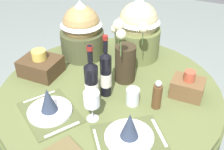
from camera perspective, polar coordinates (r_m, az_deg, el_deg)
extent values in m
cylinder|color=#5B6638|center=(1.68, -0.46, -3.39)|extent=(1.33, 1.33, 0.04)
cylinder|color=#545D33|center=(1.75, -0.44, -6.11)|extent=(1.36, 1.36, 0.17)
cylinder|color=black|center=(1.93, -0.41, -12.02)|extent=(0.12, 0.12, 0.70)
cube|color=#4E562F|center=(1.55, -12.59, -7.50)|extent=(0.43, 0.40, 0.00)
cylinder|color=white|center=(1.54, -12.64, -7.23)|extent=(0.24, 0.24, 0.02)
cone|color=#2D384C|center=(1.49, -13.02, -4.99)|extent=(0.09, 0.09, 0.14)
cube|color=silver|center=(1.66, -14.69, -4.33)|extent=(0.11, 0.17, 0.00)
cube|color=silver|center=(1.43, -10.17, -10.96)|extent=(0.12, 0.17, 0.00)
cube|color=#4E562F|center=(1.38, 3.52, -12.86)|extent=(0.43, 0.41, 0.00)
cylinder|color=white|center=(1.37, 3.54, -12.58)|extent=(0.24, 0.24, 0.02)
cone|color=#2D384C|center=(1.32, 3.66, -10.28)|extent=(0.09, 0.09, 0.14)
cube|color=silver|center=(1.35, -2.97, -13.91)|extent=(0.13, 0.16, 0.00)
cube|color=silver|center=(1.42, 9.66, -11.53)|extent=(0.13, 0.16, 0.00)
cylinder|color=#332819|center=(1.69, 2.73, 2.38)|extent=(0.13, 0.13, 0.24)
sphere|color=beige|center=(1.46, 1.87, 8.37)|extent=(0.05, 0.05, 0.05)
cylinder|color=#4C7038|center=(1.50, 1.81, 5.78)|extent=(0.01, 0.01, 0.12)
sphere|color=beige|center=(1.58, 1.30, 10.27)|extent=(0.07, 0.07, 0.07)
cylinder|color=#4C7038|center=(1.62, 1.26, 7.84)|extent=(0.01, 0.01, 0.10)
sphere|color=beige|center=(1.60, 6.43, 9.67)|extent=(0.06, 0.06, 0.06)
cylinder|color=#4C7038|center=(1.63, 6.28, 7.59)|extent=(0.01, 0.01, 0.09)
sphere|color=beige|center=(1.69, 0.64, 9.50)|extent=(0.05, 0.05, 0.05)
cylinder|color=#4C7038|center=(1.71, 0.63, 8.31)|extent=(0.01, 0.01, 0.05)
cylinder|color=black|center=(1.56, -1.37, -0.21)|extent=(0.06, 0.06, 0.25)
cylinder|color=silver|center=(1.57, -1.36, -0.82)|extent=(0.07, 0.07, 0.09)
cone|color=black|center=(1.48, -1.45, 4.28)|extent=(0.06, 0.06, 0.03)
cylinder|color=black|center=(1.45, -1.48, 6.42)|extent=(0.02, 0.02, 0.10)
cylinder|color=maroon|center=(1.43, -1.50, 7.69)|extent=(0.03, 0.03, 0.02)
cylinder|color=black|center=(1.51, -4.21, -2.08)|extent=(0.08, 0.08, 0.23)
cylinder|color=silver|center=(1.52, -4.18, -2.64)|extent=(0.08, 0.08, 0.08)
cone|color=black|center=(1.44, -4.44, 2.19)|extent=(0.08, 0.08, 0.03)
cylinder|color=black|center=(1.40, -4.55, 4.35)|extent=(0.03, 0.03, 0.09)
cylinder|color=maroon|center=(1.39, -4.61, 5.56)|extent=(0.03, 0.03, 0.02)
cylinder|color=silver|center=(1.48, -3.99, -8.87)|extent=(0.06, 0.06, 0.00)
cylinder|color=silver|center=(1.45, -4.07, -7.52)|extent=(0.01, 0.01, 0.09)
cylinder|color=silver|center=(1.39, -4.21, -4.92)|extent=(0.08, 0.08, 0.08)
cylinder|color=silver|center=(1.54, 4.27, -4.44)|extent=(0.08, 0.08, 0.10)
cylinder|color=brown|center=(1.52, 9.23, -4.45)|extent=(0.05, 0.05, 0.14)
sphere|color=#B7B7BC|center=(1.47, 9.54, -1.75)|extent=(0.04, 0.04, 0.04)
cylinder|color=#474C2D|center=(1.97, -6.07, 6.48)|extent=(0.30, 0.30, 0.18)
sphere|color=#9E7F4C|center=(1.91, -6.33, 10.29)|extent=(0.26, 0.26, 0.26)
cone|color=silver|center=(1.88, -6.49, 12.59)|extent=(0.29, 0.29, 0.17)
cylinder|color=olive|center=(1.95, 5.20, 6.69)|extent=(0.31, 0.31, 0.21)
sphere|color=#C6B784|center=(1.89, 5.45, 10.95)|extent=(0.26, 0.26, 0.26)
cone|color=silver|center=(1.85, 5.60, 13.34)|extent=(0.29, 0.29, 0.17)
cube|color=#47331E|center=(1.83, -14.41, 1.75)|extent=(0.24, 0.20, 0.11)
cylinder|color=gold|center=(1.79, -14.80, 4.02)|extent=(0.09, 0.09, 0.06)
cube|color=brown|center=(1.65, 15.22, -2.53)|extent=(0.18, 0.14, 0.11)
cylinder|color=#B24C33|center=(1.60, 15.66, -0.17)|extent=(0.06, 0.06, 0.06)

